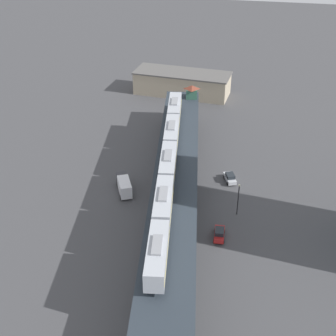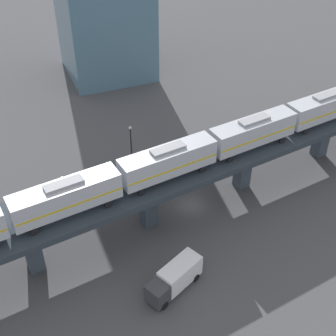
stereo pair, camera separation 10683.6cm
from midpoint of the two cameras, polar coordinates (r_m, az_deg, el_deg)
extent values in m
plane|color=#424244|center=(56.60, 24.11, -33.01)|extent=(400.00, 400.00, 0.00)
cube|color=#283039|center=(50.55, 26.09, -29.30)|extent=(21.40, 92.26, 0.80)
cube|color=#333D47|center=(49.00, 39.81, -55.09)|extent=(2.04, 2.04, 6.75)
cube|color=#333D47|center=(50.82, 28.80, -39.58)|extent=(2.04, 2.04, 6.75)
cube|color=#333D47|center=(56.69, 22.79, -25.69)|extent=(2.04, 2.04, 6.75)
cube|color=#333D47|center=(65.54, 19.07, -14.83)|extent=(2.04, 2.04, 6.75)
cube|color=#333D47|center=(76.33, 16.57, -6.75)|extent=(2.04, 2.04, 6.75)
cube|color=#ADB2BA|center=(42.25, 39.30, -51.34)|extent=(4.48, 12.28, 3.10)
cube|color=gold|center=(42.53, 39.09, -51.43)|extent=(4.48, 12.04, 0.24)
cube|color=gray|center=(40.67, 40.58, -50.80)|extent=(1.98, 4.36, 0.36)
cylinder|color=black|center=(43.85, 40.30, -57.41)|extent=(0.34, 0.86, 0.84)
cylinder|color=black|center=(44.75, 44.61, -55.83)|extent=(0.34, 0.86, 0.84)
cylinder|color=black|center=(44.10, 32.10, -47.64)|extent=(0.34, 0.86, 0.84)
cylinder|color=black|center=(44.99, 35.95, -46.55)|extent=(0.34, 0.86, 0.84)
cube|color=#ADB2BA|center=(44.45, 29.31, -36.50)|extent=(4.48, 12.28, 3.10)
cube|color=gold|center=(44.71, 29.18, -36.66)|extent=(4.48, 12.04, 0.24)
cube|color=gray|center=(42.95, 30.03, -35.54)|extent=(1.98, 4.36, 0.36)
cylinder|color=black|center=(44.81, 29.17, -42.72)|extent=(0.34, 0.86, 0.84)
cylinder|color=black|center=(45.69, 32.76, -41.84)|extent=(0.34, 0.86, 0.84)
cylinder|color=black|center=(47.34, 24.76, -33.36)|extent=(0.34, 0.86, 0.84)
cylinder|color=black|center=(48.17, 27.89, -32.82)|extent=(0.34, 0.86, 0.84)
cube|color=#ADB2BA|center=(49.84, 23.55, -23.52)|extent=(4.48, 12.28, 3.10)
cube|color=gold|center=(50.07, 23.47, -23.72)|extent=(4.48, 12.04, 0.24)
cube|color=gray|center=(48.50, 24.01, -22.31)|extent=(1.98, 4.36, 0.36)
cylinder|color=black|center=(49.09, 23.07, -29.06)|extent=(0.34, 0.86, 0.84)
cylinder|color=black|center=(49.89, 26.00, -28.65)|extent=(0.34, 0.86, 0.84)
cylinder|color=black|center=(53.43, 20.38, -21.38)|extent=(0.34, 0.86, 0.84)
cylinder|color=black|center=(54.17, 22.96, -21.16)|extent=(0.34, 0.86, 0.84)
cube|color=#ADB2BA|center=(57.53, 19.88, -13.40)|extent=(4.48, 12.28, 3.10)
cube|color=gold|center=(57.73, 19.83, -13.62)|extent=(4.48, 12.04, 0.24)
cube|color=gray|center=(56.38, 20.20, -12.14)|extent=(1.98, 4.36, 0.36)
cylinder|color=black|center=(55.95, 19.30, -18.00)|extent=(0.34, 0.86, 0.84)
cylinder|color=black|center=(56.65, 21.73, -17.85)|extent=(0.34, 0.86, 0.84)
cylinder|color=black|center=(61.53, 17.51, -12.12)|extent=(0.34, 0.86, 0.84)
cylinder|color=black|center=(62.17, 19.68, -12.07)|extent=(0.34, 0.86, 0.84)
cube|color=#ADB2BA|center=(66.73, 17.36, -5.83)|extent=(4.48, 12.28, 3.10)
cube|color=gold|center=(66.90, 17.32, -6.04)|extent=(4.48, 12.04, 0.24)
cube|color=gray|center=(65.74, 17.59, -4.63)|extent=(1.98, 4.36, 0.36)
cylinder|color=black|center=(64.55, 16.76, -9.57)|extent=(0.34, 0.86, 0.84)
cylinder|color=black|center=(65.16, 18.82, -9.55)|extent=(0.34, 0.86, 0.84)
cylinder|color=black|center=(70.96, 15.49, -5.15)|extent=(0.34, 0.86, 0.84)
cylinder|color=black|center=(71.51, 17.36, -5.17)|extent=(0.34, 0.86, 0.84)
cube|color=#33604C|center=(78.35, 18.12, -1.11)|extent=(3.17, 3.17, 2.50)
pyramid|color=brown|center=(77.49, 18.32, -0.05)|extent=(3.65, 3.65, 0.90)
cube|color=#B7BABF|center=(67.25, 29.96, -20.00)|extent=(3.31, 4.75, 0.80)
cube|color=#1E2328|center=(66.63, 30.22, -19.65)|extent=(2.34, 2.65, 0.76)
cylinder|color=black|center=(66.47, 30.00, -21.31)|extent=(0.47, 0.70, 0.66)
cylinder|color=black|center=(67.42, 31.21, -20.85)|extent=(0.47, 0.70, 0.66)
cylinder|color=black|center=(67.70, 28.53, -19.58)|extent=(0.47, 0.70, 0.66)
cylinder|color=black|center=(68.63, 29.73, -19.16)|extent=(0.47, 0.70, 0.66)
cube|color=#AD1E1E|center=(57.75, 35.39, -34.57)|extent=(2.05, 4.50, 0.80)
cube|color=#1E2328|center=(57.05, 35.75, -34.33)|extent=(1.76, 2.29, 0.76)
cylinder|color=black|center=(57.24, 34.97, -36.16)|extent=(0.28, 0.67, 0.66)
cylinder|color=black|center=(57.98, 36.81, -35.79)|extent=(0.28, 0.67, 0.66)
cylinder|color=black|center=(58.23, 33.74, -33.69)|extent=(0.28, 0.67, 0.66)
cylinder|color=black|center=(58.95, 35.51, -33.38)|extent=(0.28, 0.67, 0.66)
cube|color=#333338|center=(58.40, 9.15, -23.19)|extent=(2.84, 2.75, 2.30)
cube|color=silver|center=(56.44, 10.64, -25.89)|extent=(4.29, 5.68, 2.70)
cylinder|color=black|center=(59.61, 10.01, -23.59)|extent=(0.74, 1.05, 1.00)
cylinder|color=black|center=(59.07, 8.07, -24.08)|extent=(0.74, 1.05, 1.00)
cylinder|color=black|center=(57.17, 12.24, -27.58)|extent=(0.74, 1.05, 1.00)
cylinder|color=black|center=(56.58, 10.08, -28.18)|extent=(0.74, 1.05, 1.00)
cylinder|color=black|center=(60.09, 36.08, -26.69)|extent=(0.20, 0.20, 6.50)
sphere|color=beige|center=(57.49, 37.25, -24.70)|extent=(0.44, 0.44, 0.44)
cube|color=tan|center=(98.16, 13.29, 2.76)|extent=(28.78, 12.46, 6.40)
cube|color=#595654|center=(96.63, 13.54, 4.53)|extent=(29.36, 12.71, 0.40)
camera|label=1|loc=(53.42, 158.22, -22.89)|focal=50.00mm
camera|label=2|loc=(53.42, -21.78, 22.89)|focal=50.00mm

